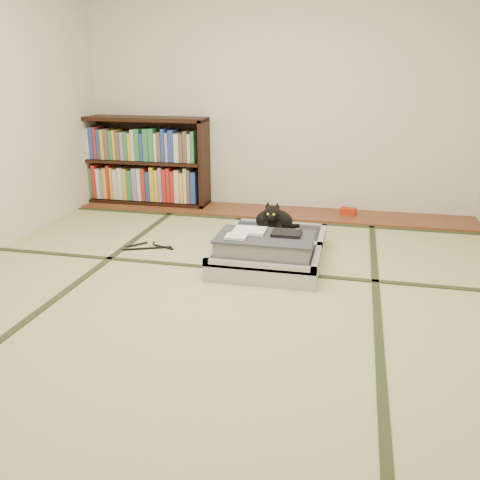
# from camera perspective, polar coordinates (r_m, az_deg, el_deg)

# --- Properties ---
(floor) EXTENTS (4.50, 4.50, 0.00)m
(floor) POSITION_cam_1_polar(r_m,az_deg,el_deg) (3.37, -2.17, -5.82)
(floor) COLOR #C8C885
(floor) RESTS_ON ground
(wood_strip) EXTENTS (4.00, 0.50, 0.02)m
(wood_strip) POSITION_cam_1_polar(r_m,az_deg,el_deg) (5.22, 3.51, 3.17)
(wood_strip) COLOR brown
(wood_strip) RESTS_ON ground
(red_item) EXTENTS (0.17, 0.12, 0.07)m
(red_item) POSITION_cam_1_polar(r_m,az_deg,el_deg) (5.17, 12.05, 3.17)
(red_item) COLOR #B1290E
(red_item) RESTS_ON wood_strip
(room_shell) EXTENTS (4.50, 4.50, 4.50)m
(room_shell) POSITION_cam_1_polar(r_m,az_deg,el_deg) (3.07, -2.51, 19.86)
(room_shell) COLOR white
(room_shell) RESTS_ON ground
(tatami_borders) EXTENTS (4.00, 4.50, 0.01)m
(tatami_borders) POSITION_cam_1_polar(r_m,az_deg,el_deg) (3.81, -0.25, -2.78)
(tatami_borders) COLOR #2D381E
(tatami_borders) RESTS_ON ground
(bookcase) EXTENTS (1.40, 0.32, 0.92)m
(bookcase) POSITION_cam_1_polar(r_m,az_deg,el_deg) (5.58, -10.79, 8.54)
(bookcase) COLOR black
(bookcase) RESTS_ON wood_strip
(suitcase) EXTENTS (0.78, 1.03, 0.30)m
(suitcase) POSITION_cam_1_polar(r_m,az_deg,el_deg) (3.83, 3.35, -1.04)
(suitcase) COLOR #BDBCC1
(suitcase) RESTS_ON floor
(cat) EXTENTS (0.34, 0.35, 0.28)m
(cat) POSITION_cam_1_polar(r_m,az_deg,el_deg) (4.06, 3.82, 2.24)
(cat) COLOR black
(cat) RESTS_ON suitcase
(cable_coil) EXTENTS (0.11, 0.11, 0.03)m
(cable_coil) POSITION_cam_1_polar(r_m,az_deg,el_deg) (4.10, 6.36, 0.95)
(cable_coil) COLOR white
(cable_coil) RESTS_ON suitcase
(hanger) EXTENTS (0.41, 0.27, 0.01)m
(hanger) POSITION_cam_1_polar(r_m,az_deg,el_deg) (4.24, -10.23, -0.78)
(hanger) COLOR black
(hanger) RESTS_ON floor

